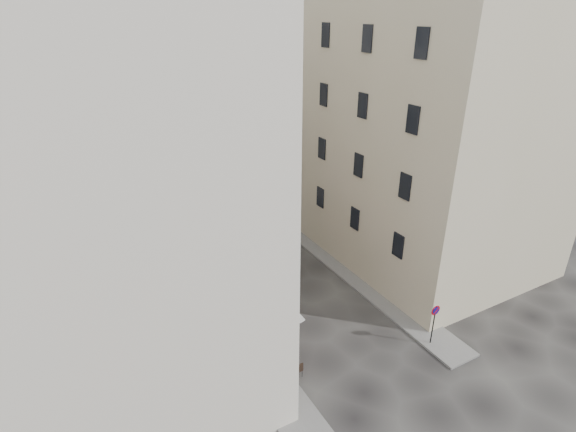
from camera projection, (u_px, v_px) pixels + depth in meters
ground at (323, 323)px, 24.98m from camera, size 90.00×90.00×0.00m
sidewalk_left at (221, 308)px, 26.17m from camera, size 2.00×22.00×0.12m
sidewalk_right at (356, 276)px, 29.31m from camera, size 2.00×18.00×0.12m
building_left at (77, 159)px, 18.44m from camera, size 12.20×16.20×20.60m
building_right at (437, 124)px, 28.46m from camera, size 12.20×14.20×18.60m
building_back at (187, 100)px, 35.74m from camera, size 18.20×10.20×18.60m
cafe_storefront at (243, 309)px, 23.10m from camera, size 1.74×7.30×3.50m
stone_steps at (235, 229)px, 34.81m from camera, size 9.00×3.15×0.80m
bollard_near at (280, 346)px, 22.54m from camera, size 0.12×0.12×0.98m
bollard_mid at (251, 309)px, 25.33m from camera, size 0.12×0.12×0.98m
bollard_far at (228, 279)px, 28.11m from camera, size 0.12×0.12×0.98m
no_parking_sign at (435, 317)px, 22.70m from camera, size 0.56×0.10×2.44m
bistro_table_a at (290, 372)px, 21.09m from camera, size 1.17×0.55×0.82m
bistro_table_b at (285, 342)px, 22.88m from camera, size 1.29×0.60×0.91m
bistro_table_c at (269, 321)px, 24.41m from camera, size 1.31×0.62×0.92m
bistro_table_d at (257, 307)px, 25.66m from camera, size 1.19×0.56×0.84m
bistro_table_e at (236, 294)px, 26.78m from camera, size 1.27×0.59×0.89m
pedestrian at (285, 309)px, 24.76m from camera, size 0.66×0.45×1.76m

